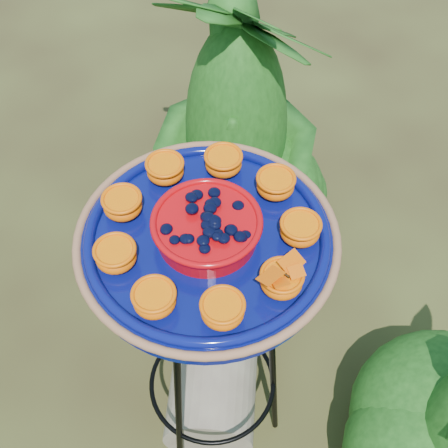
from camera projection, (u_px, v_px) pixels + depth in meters
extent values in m
plane|color=black|center=(171.00, 430.00, 1.62)|extent=(20.00, 20.00, 0.00)
torus|color=black|center=(208.00, 254.00, 1.01)|extent=(0.26, 0.26, 0.01)
torus|color=black|center=(212.00, 382.00, 1.41)|extent=(0.32, 0.32, 0.01)
cylinder|color=black|center=(183.00, 313.00, 1.39)|extent=(0.02, 0.08, 0.78)
cylinder|color=black|center=(179.00, 411.00, 1.25)|extent=(0.08, 0.04, 0.78)
cylinder|color=black|center=(272.00, 360.00, 1.32)|extent=(0.07, 0.06, 0.78)
cylinder|color=#070E5B|center=(207.00, 243.00, 0.99)|extent=(0.45, 0.45, 0.04)
torus|color=#976044|center=(207.00, 237.00, 0.97)|extent=(0.42, 0.42, 0.01)
torus|color=#070E5B|center=(207.00, 236.00, 0.97)|extent=(0.39, 0.39, 0.02)
cylinder|color=#B5060B|center=(207.00, 229.00, 0.96)|extent=(0.18, 0.18, 0.04)
torus|color=#B5060B|center=(207.00, 221.00, 0.94)|extent=(0.17, 0.17, 0.01)
ellipsoid|color=black|center=(206.00, 219.00, 0.94)|extent=(0.14, 0.14, 0.03)
ellipsoid|color=#F35902|center=(275.00, 186.00, 1.02)|extent=(0.06, 0.06, 0.03)
cylinder|color=#FF8F05|center=(276.00, 179.00, 1.00)|extent=(0.06, 0.06, 0.01)
ellipsoid|color=#F35902|center=(223.00, 164.00, 1.05)|extent=(0.06, 0.06, 0.03)
cylinder|color=#FF8F05|center=(223.00, 157.00, 1.04)|extent=(0.06, 0.06, 0.01)
ellipsoid|color=#F35902|center=(165.00, 171.00, 1.04)|extent=(0.06, 0.06, 0.03)
cylinder|color=#FF8F05|center=(165.00, 165.00, 1.02)|extent=(0.06, 0.06, 0.01)
ellipsoid|color=#F35902|center=(123.00, 206.00, 0.99)|extent=(0.06, 0.06, 0.03)
cylinder|color=#FF8F05|center=(122.00, 200.00, 0.98)|extent=(0.06, 0.06, 0.01)
ellipsoid|color=#F35902|center=(116.00, 257.00, 0.93)|extent=(0.06, 0.06, 0.03)
cylinder|color=#FF8F05|center=(115.00, 251.00, 0.92)|extent=(0.06, 0.06, 0.01)
ellipsoid|color=#F35902|center=(155.00, 300.00, 0.89)|extent=(0.06, 0.06, 0.03)
cylinder|color=#FF8F05|center=(154.00, 295.00, 0.87)|extent=(0.06, 0.06, 0.01)
ellipsoid|color=#F35902|center=(223.00, 311.00, 0.87)|extent=(0.06, 0.06, 0.03)
cylinder|color=#FF8F05|center=(223.00, 306.00, 0.86)|extent=(0.06, 0.06, 0.01)
ellipsoid|color=#F35902|center=(281.00, 282.00, 0.90)|extent=(0.06, 0.06, 0.03)
cylinder|color=#FF8F05|center=(282.00, 276.00, 0.89)|extent=(0.06, 0.06, 0.01)
ellipsoid|color=#F35902|center=(300.00, 231.00, 0.96)|extent=(0.06, 0.06, 0.03)
cylinder|color=#FF8F05|center=(301.00, 225.00, 0.95)|extent=(0.06, 0.06, 0.01)
cylinder|color=black|center=(283.00, 272.00, 0.89)|extent=(0.01, 0.03, 0.00)
cube|color=orange|center=(271.00, 276.00, 0.88)|extent=(0.04, 0.03, 0.01)
cube|color=orange|center=(292.00, 262.00, 0.89)|extent=(0.04, 0.03, 0.01)
cylinder|color=gray|center=(219.00, 324.00, 1.69)|extent=(0.60, 0.63, 0.22)
imported|color=#174312|center=(236.00, 116.00, 1.73)|extent=(0.63, 0.63, 0.86)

